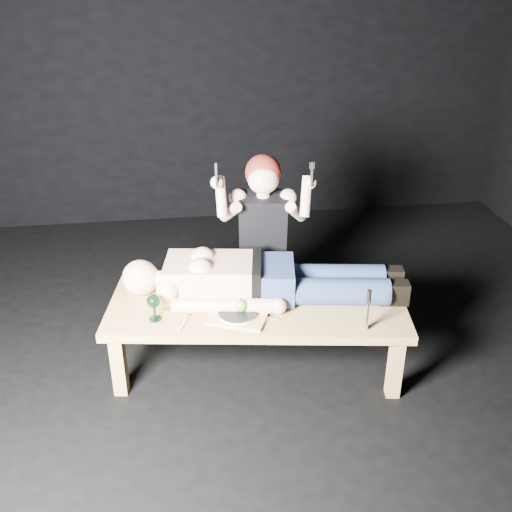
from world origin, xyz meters
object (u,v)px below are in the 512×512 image
(kneeling_woman, at_px, (263,237))
(table, at_px, (257,336))
(serving_tray, at_px, (238,316))
(lying_man, at_px, (267,275))
(goblet, at_px, (154,307))
(carving_knife, at_px, (368,310))

(kneeling_woman, bearing_deg, table, -94.10)
(serving_tray, bearing_deg, lying_man, 48.54)
(kneeling_woman, distance_m, goblet, 0.96)
(table, relative_size, serving_tray, 5.38)
(table, xyz_separation_m, lying_man, (0.07, 0.10, 0.37))
(carving_knife, bearing_deg, table, 157.53)
(serving_tray, bearing_deg, kneeling_woman, 70.11)
(lying_man, height_order, serving_tray, lying_man)
(lying_man, bearing_deg, kneeling_woman, 93.58)
(table, distance_m, kneeling_woman, 0.69)
(serving_tray, distance_m, carving_knife, 0.74)
(table, xyz_separation_m, goblet, (-0.60, -0.08, 0.31))
(kneeling_woman, height_order, carving_knife, kneeling_woman)
(table, relative_size, kneeling_woman, 1.40)
(table, xyz_separation_m, serving_tray, (-0.13, -0.13, 0.24))
(table, distance_m, carving_knife, 0.75)
(table, bearing_deg, kneeling_woman, 86.94)
(lying_man, distance_m, carving_knife, 0.66)
(lying_man, distance_m, goblet, 0.70)
(lying_man, bearing_deg, goblet, -155.81)
(goblet, bearing_deg, serving_tray, -5.45)
(serving_tray, distance_m, goblet, 0.48)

